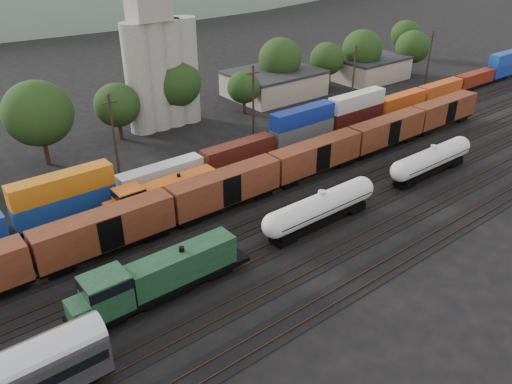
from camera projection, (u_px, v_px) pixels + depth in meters
ground at (287, 212)px, 61.82m from camera, size 600.00×600.00×0.00m
tracks at (287, 211)px, 61.80m from camera, size 180.00×33.20×0.20m
green_locomotive at (153, 279)px, 45.65m from camera, size 18.09×3.19×4.79m
tank_car_a at (321, 207)px, 57.52m from camera, size 16.87×3.02×4.42m
tank_car_b at (432, 159)px, 69.42m from camera, size 16.66×2.98×4.37m
orange_locomotive at (160, 193)px, 61.10m from camera, size 16.12×2.69×4.03m
boxcar_string at (170, 207)px, 56.48m from camera, size 122.80×2.90×4.20m
container_wall at (260, 142)px, 75.28m from camera, size 179.31×2.60×5.80m
grain_silo at (160, 62)px, 83.21m from camera, size 13.40×5.00×29.00m
industrial_sheds at (184, 109)px, 88.62m from camera, size 119.38×17.26×5.10m
tree_band at (114, 96)px, 80.77m from camera, size 165.47×19.36×12.92m
utility_poles at (190, 117)px, 74.10m from camera, size 122.20×0.36×12.00m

